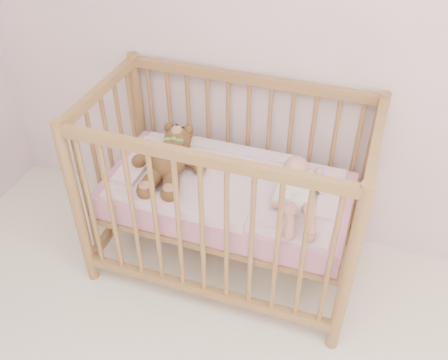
% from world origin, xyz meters
% --- Properties ---
extents(wall_back, '(4.00, 0.02, 2.70)m').
position_xyz_m(wall_back, '(0.00, 2.00, 1.35)').
color(wall_back, silver).
rests_on(wall_back, floor).
extents(crib, '(1.36, 0.76, 1.00)m').
position_xyz_m(crib, '(-0.44, 1.60, 0.50)').
color(crib, '#9C7642').
rests_on(crib, floor).
extents(mattress, '(1.22, 0.62, 0.13)m').
position_xyz_m(mattress, '(-0.44, 1.60, 0.49)').
color(mattress, '#CC7F9D').
rests_on(mattress, crib).
extents(blanket, '(1.10, 0.58, 0.06)m').
position_xyz_m(blanket, '(-0.44, 1.60, 0.56)').
color(blanket, '#F6A9C4').
rests_on(blanket, mattress).
extents(baby, '(0.40, 0.61, 0.13)m').
position_xyz_m(baby, '(-0.08, 1.58, 0.64)').
color(baby, white).
rests_on(baby, blanket).
extents(teddy_bear, '(0.49, 0.62, 0.16)m').
position_xyz_m(teddy_bear, '(-0.74, 1.58, 0.65)').
color(teddy_bear, brown).
rests_on(teddy_bear, blanket).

